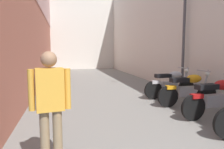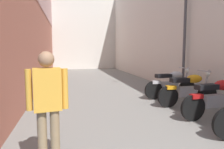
# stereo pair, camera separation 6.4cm
# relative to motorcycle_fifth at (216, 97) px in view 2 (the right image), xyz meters

# --- Properties ---
(ground_plane) EXTENTS (36.06, 36.06, 0.00)m
(ground_plane) POSITION_rel_motorcycle_fifth_xyz_m (-1.76, 2.40, -0.50)
(ground_plane) COLOR slate
(building_left) EXTENTS (0.45, 20.06, 6.38)m
(building_left) POSITION_rel_motorcycle_fifth_xyz_m (-4.66, 4.36, 2.72)
(building_left) COLOR #B76651
(building_left) RESTS_ON ground
(building_right) EXTENTS (0.45, 20.06, 6.34)m
(building_right) POSITION_rel_motorcycle_fifth_xyz_m (1.14, 4.40, 2.67)
(building_right) COLOR beige
(building_right) RESTS_ON ground
(building_far_end) EXTENTS (8.40, 2.00, 6.76)m
(building_far_end) POSITION_rel_motorcycle_fifth_xyz_m (-1.76, 15.43, 2.88)
(building_far_end) COLOR beige
(building_far_end) RESTS_ON ground
(motorcycle_fifth) EXTENTS (1.85, 0.58, 1.04)m
(motorcycle_fifth) POSITION_rel_motorcycle_fifth_xyz_m (0.00, 0.00, 0.00)
(motorcycle_fifth) COLOR black
(motorcycle_fifth) RESTS_ON ground
(motorcycle_sixth) EXTENTS (1.85, 0.58, 1.04)m
(motorcycle_sixth) POSITION_rel_motorcycle_fifth_xyz_m (0.00, 1.15, 0.00)
(motorcycle_sixth) COLOR black
(motorcycle_sixth) RESTS_ON ground
(motorcycle_seventh) EXTENTS (1.85, 0.58, 1.04)m
(motorcycle_seventh) POSITION_rel_motorcycle_fifth_xyz_m (0.00, 2.19, 0.00)
(motorcycle_seventh) COLOR black
(motorcycle_seventh) RESTS_ON ground
(pedestrian_mid_alley) EXTENTS (0.52, 0.25, 1.57)m
(pedestrian_mid_alley) POSITION_rel_motorcycle_fifth_xyz_m (-3.64, -1.46, 0.42)
(pedestrian_mid_alley) COLOR #8C7251
(pedestrian_mid_alley) RESTS_ON ground
(street_lamp) EXTENTS (0.79, 0.18, 4.84)m
(street_lamp) POSITION_rel_motorcycle_fifth_xyz_m (0.70, 2.79, 2.32)
(street_lamp) COLOR #47474C
(street_lamp) RESTS_ON ground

